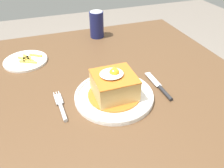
{
  "coord_description": "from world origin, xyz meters",
  "views": [
    {
      "loc": [
        -0.12,
        -0.63,
        1.2
      ],
      "look_at": [
        0.07,
        -0.1,
        0.78
      ],
      "focal_mm": 35.61,
      "sensor_mm": 36.0,
      "label": 1
    }
  ],
  "objects": [
    {
      "name": "sandwich_meal",
      "position": [
        0.07,
        -0.12,
        0.79
      ],
      "size": [
        0.17,
        0.17,
        0.1
      ],
      "color": "#C66B23",
      "rests_on": "main_plate"
    },
    {
      "name": "soda_can",
      "position": [
        0.15,
        0.35,
        0.81
      ],
      "size": [
        0.07,
        0.07,
        0.12
      ],
      "color": "#191E51",
      "rests_on": "dining_table"
    },
    {
      "name": "fork",
      "position": [
        -0.09,
        -0.12,
        0.75
      ],
      "size": [
        0.02,
        0.14,
        0.01
      ],
      "color": "silver",
      "rests_on": "dining_table"
    },
    {
      "name": "main_plate",
      "position": [
        0.07,
        -0.12,
        0.75
      ],
      "size": [
        0.25,
        0.25,
        0.02
      ],
      "color": "white",
      "rests_on": "dining_table"
    },
    {
      "name": "side_plate_fries",
      "position": [
        -0.18,
        0.21,
        0.75
      ],
      "size": [
        0.17,
        0.17,
        0.02
      ],
      "color": "white",
      "rests_on": "dining_table"
    },
    {
      "name": "knife",
      "position": [
        0.23,
        -0.13,
        0.75
      ],
      "size": [
        0.02,
        0.17,
        0.01
      ],
      "color": "#262628",
      "rests_on": "dining_table"
    },
    {
      "name": "dining_table",
      "position": [
        0.0,
        0.0,
        0.63
      ],
      "size": [
        1.16,
        0.93,
        0.74
      ],
      "color": "brown",
      "rests_on": "ground_plane"
    }
  ]
}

